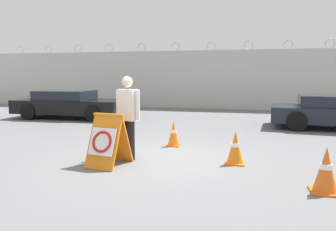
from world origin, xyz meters
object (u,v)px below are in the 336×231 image
at_px(traffic_cone_near, 174,133).
at_px(parked_car_front_coupe, 70,104).
at_px(security_guard, 128,113).
at_px(traffic_cone_mid, 326,170).
at_px(barricade_sign, 107,140).
at_px(traffic_cone_far, 235,148).
at_px(parked_car_far_side, 336,112).

height_order(traffic_cone_near, parked_car_front_coupe, parked_car_front_coupe).
relative_size(security_guard, traffic_cone_near, 2.73).
bearing_deg(traffic_cone_mid, barricade_sign, 170.44).
distance_m(security_guard, traffic_cone_far, 2.38).
relative_size(barricade_sign, traffic_cone_near, 1.62).
relative_size(traffic_cone_far, parked_car_front_coupe, 0.15).
height_order(traffic_cone_mid, parked_car_front_coupe, parked_car_front_coupe).
bearing_deg(barricade_sign, traffic_cone_far, 25.85).
bearing_deg(parked_car_far_side, traffic_cone_far, -115.66).
bearing_deg(parked_car_front_coupe, traffic_cone_far, -40.55).
distance_m(barricade_sign, parked_car_far_side, 8.31).
bearing_deg(parked_car_far_side, security_guard, -129.50).
bearing_deg(security_guard, parked_car_front_coupe, -30.85).
xyz_separation_m(barricade_sign, traffic_cone_mid, (3.94, -0.66, -0.17)).
distance_m(traffic_cone_mid, parked_car_front_coupe, 11.16).
distance_m(barricade_sign, traffic_cone_near, 2.32).
bearing_deg(traffic_cone_far, parked_car_front_coupe, 140.75).
bearing_deg(traffic_cone_near, traffic_cone_mid, -42.67).
bearing_deg(traffic_cone_mid, traffic_cone_far, 135.64).
bearing_deg(parked_car_front_coupe, traffic_cone_mid, -41.46).
distance_m(traffic_cone_mid, parked_car_far_side, 6.92).
distance_m(barricade_sign, traffic_cone_mid, 4.00).
bearing_deg(traffic_cone_far, traffic_cone_mid, -44.36).
bearing_deg(security_guard, parked_car_far_side, -114.82).
distance_m(security_guard, parked_car_front_coupe, 7.70).
bearing_deg(traffic_cone_far, barricade_sign, -163.86).
bearing_deg(traffic_cone_far, traffic_cone_near, 138.90).
xyz_separation_m(security_guard, traffic_cone_far, (2.27, 0.18, -0.67)).
height_order(security_guard, traffic_cone_mid, security_guard).
xyz_separation_m(security_guard, parked_car_far_side, (5.48, 5.47, -0.42)).
xyz_separation_m(traffic_cone_near, traffic_cone_mid, (3.03, -2.79, 0.03)).
bearing_deg(parked_car_front_coupe, traffic_cone_near, -39.99).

